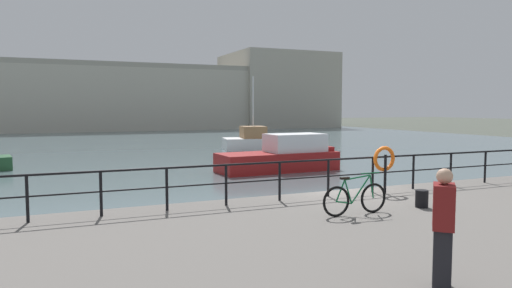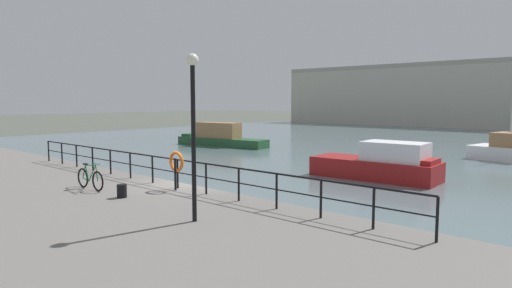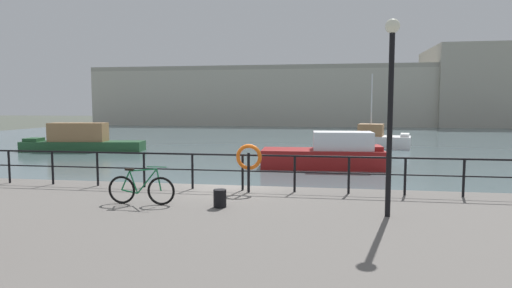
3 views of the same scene
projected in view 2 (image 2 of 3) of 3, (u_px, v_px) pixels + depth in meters
The scene contains 10 objects.
ground_plane at pixel (185, 206), 16.87m from camera, with size 240.00×240.00×0.00m, color #4C5147.
water_basin at pixel (446, 145), 39.42m from camera, with size 80.00×60.00×0.01m, color slate.
quay_promenade at pixel (0, 233), 11.97m from camera, with size 56.00×13.00×0.88m, color slate.
moored_green_narrowboat at pixel (220, 137), 38.87m from camera, with size 9.01×3.15×2.09m.
moored_white_yacht at pixel (380, 164), 22.51m from camera, with size 6.57×2.60×1.97m.
quay_railing at pixel (165, 166), 16.32m from camera, with size 20.08×0.07×1.08m.
parked_bicycle at pixel (90, 179), 15.63m from camera, with size 1.77×0.09×0.98m.
mooring_bollard at pixel (122, 191), 14.32m from camera, with size 0.32×0.32×0.44m, color black.
life_ring_stand at pixel (176, 163), 15.46m from camera, with size 0.75×0.16×1.40m.
quay_lamp_post at pixel (193, 115), 11.25m from camera, with size 0.32×0.32×4.39m.
Camera 2 is at (13.00, -10.60, 4.07)m, focal length 30.54 mm.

